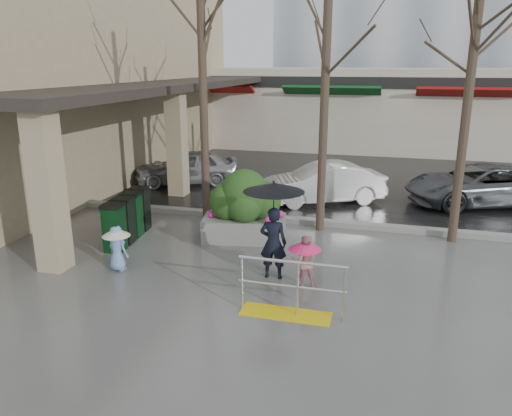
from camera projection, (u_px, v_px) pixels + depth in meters
The scene contains 20 objects.
ground at pixel (236, 279), 10.24m from camera, with size 120.00×120.00×0.00m, color #51514F.
street_asphalt at pixel (344, 135), 30.60m from camera, with size 120.00×36.00×0.01m, color black.
curb at pixel (279, 219), 13.92m from camera, with size 120.00×0.30×0.15m, color gray.
near_building at pixel (71, 70), 18.81m from camera, with size 6.00×18.00×8.00m, color tan.
canopy_slab at pixel (174, 81), 17.85m from camera, with size 2.80×18.00×0.25m, color #2D2823.
pillar_front at pixel (47, 190), 10.27m from camera, with size 0.55×0.55×3.50m, color tan.
pillar_back at pixel (177, 143), 16.29m from camera, with size 0.55×0.55×3.50m, color tan.
storefront_row at pixel (377, 108), 25.80m from camera, with size 34.00×6.74×4.00m.
handrail at pixel (289, 295), 8.68m from camera, with size 1.90×0.50×1.03m.
tree_west at pixel (201, 29), 12.65m from camera, with size 3.20×3.20×6.80m.
tree_midwest at pixel (328, 20), 11.80m from camera, with size 3.20×3.20×7.00m.
tree_mideast at pixel (475, 35), 11.07m from camera, with size 3.20×3.20×6.50m.
woman at pixel (274, 217), 9.95m from camera, with size 1.24×1.24×2.05m.
child_pink at pixel (305, 257), 9.74m from camera, with size 0.66×0.66×1.06m.
child_blue at pixel (117, 243), 10.52m from camera, with size 0.60×0.60×0.99m.
planter at pixel (245, 206), 12.32m from camera, with size 2.21×1.41×1.79m.
news_boxes at pixel (128, 217), 12.38m from camera, with size 0.69×2.09×1.14m.
car_a at pixel (187, 167), 18.10m from camera, with size 1.49×3.70×1.26m, color #A2A2A6.
car_b at pixel (323, 183), 15.65m from camera, with size 1.33×3.82×1.26m, color white.
car_c at pixel (480, 185), 15.45m from camera, with size 2.09×4.53×1.26m, color #53575A.
Camera 1 is at (2.89, -8.98, 4.26)m, focal length 35.00 mm.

